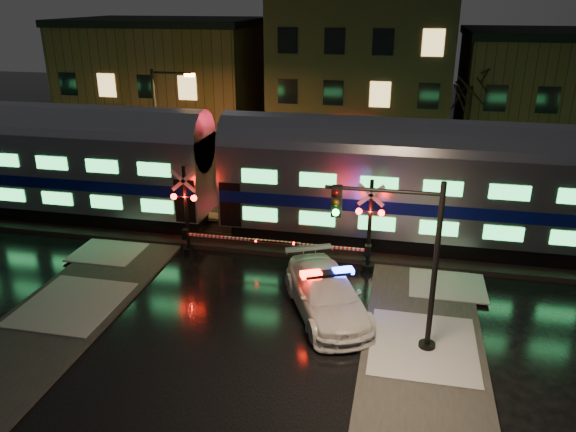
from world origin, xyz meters
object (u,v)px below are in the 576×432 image
at_px(police_car, 327,294).
at_px(crossing_signal_right, 360,235).
at_px(crossing_signal_left, 194,220).
at_px(traffic_light, 405,264).
at_px(streetlight, 161,127).

xyz_separation_m(police_car, crossing_signal_right, (0.85, 3.74, 0.88)).
height_order(police_car, crossing_signal_right, crossing_signal_right).
distance_m(crossing_signal_left, traffic_light, 10.80).
relative_size(crossing_signal_left, traffic_light, 1.00).
bearing_deg(crossing_signal_left, police_car, -29.77).
height_order(traffic_light, streetlight, streetlight).
relative_size(crossing_signal_right, traffic_light, 0.98).
bearing_deg(crossing_signal_left, crossing_signal_right, -0.01).
bearing_deg(traffic_light, police_car, 147.38).
bearing_deg(traffic_light, crossing_signal_left, 148.94).
relative_size(crossing_signal_left, streetlight, 0.79).
distance_m(crossing_signal_right, streetlight, 13.74).
height_order(police_car, traffic_light, traffic_light).
relative_size(police_car, crossing_signal_right, 1.04).
xyz_separation_m(crossing_signal_left, traffic_light, (9.24, -5.42, 1.41)).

